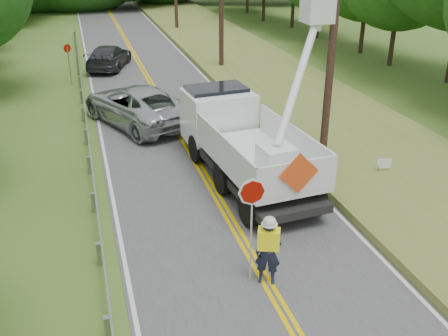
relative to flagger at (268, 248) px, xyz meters
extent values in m
plane|color=#435B1F|center=(-0.01, -2.03, -1.06)|extent=(140.00, 140.00, 0.00)
cube|color=#434345|center=(-0.01, 11.97, -1.05)|extent=(7.20, 96.00, 0.02)
cube|color=#F2BE00|center=(-0.11, 11.97, -1.04)|extent=(0.12, 96.00, 0.00)
cube|color=#F2BE00|center=(0.09, 11.97, -1.04)|extent=(0.12, 96.00, 0.00)
cube|color=silver|center=(-3.46, 11.97, -1.04)|extent=(0.12, 96.00, 0.00)
cube|color=silver|center=(3.44, 11.97, -1.04)|extent=(0.12, 96.00, 0.00)
cube|color=gray|center=(-4.11, -1.03, -0.71)|extent=(0.12, 0.14, 0.70)
cube|color=gray|center=(-4.11, 1.97, -0.71)|extent=(0.12, 0.14, 0.70)
cube|color=gray|center=(-4.11, 4.97, -0.71)|extent=(0.12, 0.14, 0.70)
cube|color=gray|center=(-4.11, 7.97, -0.71)|extent=(0.12, 0.14, 0.70)
cube|color=gray|center=(-4.11, 10.97, -0.71)|extent=(0.12, 0.14, 0.70)
cube|color=gray|center=(-4.11, 13.97, -0.71)|extent=(0.12, 0.14, 0.70)
cube|color=gray|center=(-4.11, 16.97, -0.71)|extent=(0.12, 0.14, 0.70)
cube|color=gray|center=(-4.11, 19.97, -0.71)|extent=(0.12, 0.14, 0.70)
cube|color=gray|center=(-4.11, 22.97, -0.71)|extent=(0.12, 0.14, 0.70)
cube|color=gray|center=(-4.11, 25.97, -0.71)|extent=(0.12, 0.14, 0.70)
cube|color=gray|center=(-4.11, 28.97, -0.71)|extent=(0.12, 0.14, 0.70)
cube|color=gray|center=(-4.11, 31.97, -0.71)|extent=(0.12, 0.14, 0.70)
cube|color=gray|center=(-4.11, 34.97, -0.71)|extent=(0.12, 0.14, 0.70)
cube|color=gray|center=(-4.01, 12.97, -0.46)|extent=(0.05, 48.00, 0.34)
cylinder|color=black|center=(4.99, 6.97, 3.94)|extent=(0.30, 0.30, 10.00)
cube|color=olive|center=(7.09, 11.97, -0.91)|extent=(7.00, 96.00, 0.30)
cylinder|color=#332319|center=(-9.96, 43.06, 0.47)|extent=(0.32, 0.32, 3.06)
cylinder|color=#332319|center=(-9.68, 46.63, 0.82)|extent=(0.32, 0.32, 3.76)
cylinder|color=#332319|center=(16.28, 19.87, 0.61)|extent=(0.32, 0.32, 3.34)
cylinder|color=#332319|center=(16.37, 23.91, 0.58)|extent=(0.32, 0.32, 3.28)
cylinder|color=#332319|center=(15.82, 30.25, 0.47)|extent=(0.32, 0.32, 3.06)
cylinder|color=#332319|center=(15.75, 35.50, 0.88)|extent=(0.32, 0.32, 3.88)
cylinder|color=#332319|center=(14.56, 40.11, 0.58)|extent=(0.32, 0.32, 3.28)
imported|color=#191E33|center=(0.01, -0.01, -0.15)|extent=(0.77, 0.66, 1.79)
cube|color=yellow|center=(0.01, -0.01, 0.26)|extent=(0.64, 0.53, 0.54)
ellipsoid|color=silver|center=(0.01, -0.01, 0.76)|extent=(0.33, 0.33, 0.27)
cylinder|color=#B7B7B7|center=(-0.38, 0.22, 0.21)|extent=(0.04, 0.04, 2.51)
cylinder|color=#8D0C02|center=(-0.38, 0.22, 1.53)|extent=(0.72, 0.05, 0.72)
cylinder|color=black|center=(0.48, 2.82, -0.50)|extent=(0.44, 1.12, 1.09)
cylinder|color=black|center=(2.75, 3.03, -0.50)|extent=(0.44, 1.12, 1.09)
cylinder|color=black|center=(0.27, 5.09, -0.50)|extent=(0.44, 1.12, 1.09)
cylinder|color=black|center=(2.54, 5.30, -0.50)|extent=(0.44, 1.12, 1.09)
cylinder|color=black|center=(0.01, 7.93, -0.50)|extent=(0.44, 1.12, 1.09)
cylinder|color=black|center=(2.28, 8.14, -0.50)|extent=(0.44, 1.12, 1.09)
cube|color=black|center=(1.38, 5.53, -0.42)|extent=(3.05, 7.49, 0.29)
cube|color=white|center=(1.45, 4.74, 0.15)|extent=(3.09, 5.46, 0.25)
cube|color=white|center=(0.16, 4.62, 0.72)|extent=(0.54, 5.23, 1.03)
cube|color=white|center=(2.73, 4.86, 0.72)|extent=(0.54, 5.23, 1.03)
cube|color=white|center=(1.68, 2.15, 0.72)|extent=(2.62, 0.31, 1.03)
cube|color=white|center=(1.10, 8.60, 0.50)|extent=(2.75, 2.39, 2.05)
cube|color=black|center=(1.08, 8.83, 1.24)|extent=(2.41, 1.68, 0.86)
cube|color=white|center=(1.56, 3.49, 0.72)|extent=(1.12, 1.12, 0.91)
cube|color=white|center=(4.29, 6.97, 4.75)|extent=(0.97, 0.97, 0.97)
cube|color=#D74918|center=(1.69, 2.07, 0.90)|extent=(1.29, 0.16, 1.29)
imported|color=#B0B3B8|center=(-1.62, 13.03, -0.14)|extent=(5.31, 7.14, 1.80)
imported|color=#313338|center=(-2.07, 24.34, -0.30)|extent=(3.66, 5.55, 1.49)
cylinder|color=gray|center=(-4.57, 20.89, 0.06)|extent=(0.06, 0.06, 2.24)
cylinder|color=#8D0C02|center=(-4.57, 20.89, 1.08)|extent=(0.42, 0.33, 0.51)
cube|color=white|center=(6.27, 4.62, -0.48)|extent=(0.52, 0.12, 0.37)
cylinder|color=gray|center=(6.06, 4.62, -0.80)|extent=(0.02, 0.02, 0.53)
cylinder|color=gray|center=(6.48, 4.62, -0.80)|extent=(0.02, 0.02, 0.53)
camera|label=1|loc=(-4.03, -10.02, 7.22)|focal=40.82mm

